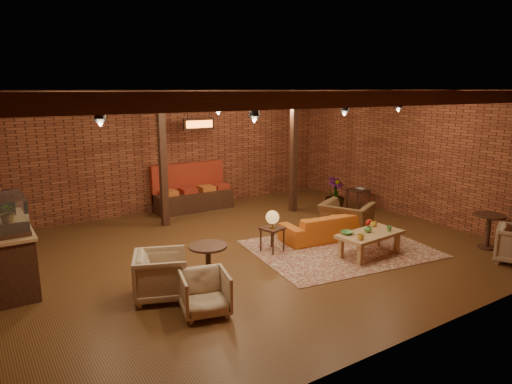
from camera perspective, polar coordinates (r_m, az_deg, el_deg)
floor at (r=9.29m, az=-1.68°, el=-7.52°), size 10.00×10.00×0.00m
ceiling at (r=8.72m, az=-1.82°, el=12.63°), size 10.00×8.00×0.02m
wall_back at (r=12.42m, az=-11.39°, el=5.02°), size 10.00×0.02×3.20m
wall_front at (r=5.91m, az=18.84°, el=-3.84°), size 10.00×0.02×3.20m
wall_right at (r=12.19m, az=18.85°, el=4.45°), size 0.02×8.00×3.20m
ceiling_beams at (r=8.72m, az=-1.81°, el=11.84°), size 9.80×6.40×0.22m
ceiling_pipe at (r=10.13m, az=-6.57°, el=10.59°), size 9.60×0.12×0.12m
post_left at (r=10.91m, az=-11.59°, el=3.97°), size 0.16×0.16×3.20m
post_right at (r=12.06m, az=4.74°, el=5.00°), size 0.16×0.16×3.20m
service_counter at (r=8.81m, az=-29.00°, el=-4.83°), size 0.80×2.50×1.60m
plant_counter at (r=8.90m, az=-28.76°, el=-1.82°), size 0.35×0.39×0.30m
banquette at (r=12.44m, az=-7.84°, el=0.01°), size 2.10×0.70×1.00m
service_sign at (r=11.76m, az=-7.16°, el=8.42°), size 0.86×0.06×0.30m
ceiling_spotlights at (r=8.72m, az=-1.80°, el=10.40°), size 6.40×4.40×0.28m
rug at (r=9.62m, az=10.45°, el=-6.97°), size 3.83×3.14×0.01m
sofa at (r=10.11m, az=8.65°, el=-4.25°), size 2.04×1.00×0.57m
coffee_table at (r=9.26m, az=13.96°, el=-5.28°), size 1.40×0.78×0.72m
side_table_lamp at (r=9.13m, az=2.07°, el=-3.58°), size 0.49×0.49×0.85m
round_table_left at (r=7.75m, az=-6.00°, el=-8.15°), size 0.65×0.65×0.68m
armchair_a at (r=7.38m, az=-11.81°, el=-9.89°), size 0.99×1.02×0.82m
armchair_b at (r=6.82m, az=-6.42°, el=-12.19°), size 0.81×0.78×0.70m
armchair_right at (r=10.60m, az=11.28°, el=-2.55°), size 1.09×1.26×0.93m
side_table_book at (r=12.70m, az=12.64°, el=0.15°), size 0.51×0.51×0.58m
round_table_right at (r=10.51m, az=27.08°, el=-3.77°), size 0.61×0.61×0.72m
plant_tall at (r=12.24m, az=10.01°, el=3.88°), size 1.76×1.76×2.74m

